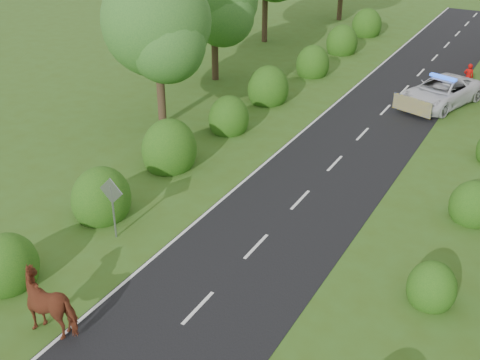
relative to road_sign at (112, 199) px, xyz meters
The scene contains 11 objects.
ground 5.63m from the road_sign, 21.80° to the right, with size 120.00×120.00×0.00m, color #385618.
road 14.03m from the road_sign, 68.96° to the left, with size 6.00×70.00×0.02m, color black.
road_markings 11.56m from the road_sign, 72.72° to the left, with size 4.96×70.00×0.01m.
hedgerow_left 9.85m from the road_sign, 98.87° to the left, with size 2.75×50.41×3.00m.
hedgerow_right 14.85m from the road_sign, 38.46° to the left, with size 2.10×45.78×2.10m.
tree_left_a 11.55m from the road_sign, 115.73° to the left, with size 5.74×5.60×8.38m.
tree_left_b 19.22m from the road_sign, 109.29° to the left, with size 5.74×5.60×8.07m.
road_sign is the anchor object (origin of this frame).
cow 5.16m from the road_sign, 71.19° to the right, with size 1.23×2.32×1.65m, color maroon.
police_van 21.68m from the road_sign, 69.76° to the left, with size 4.40×6.43×1.78m.
pedestrian_red 25.43m from the road_sign, 70.80° to the left, with size 0.61×0.40×1.67m, color #B00B07.
Camera 1 is at (8.56, -12.54, 12.68)m, focal length 45.00 mm.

